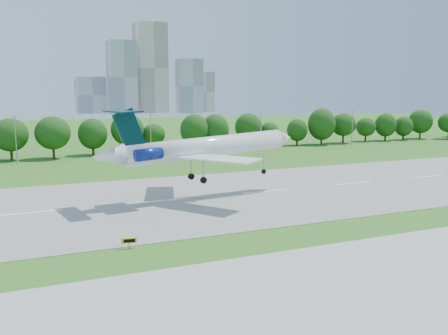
# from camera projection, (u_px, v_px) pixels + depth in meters

# --- Properties ---
(ground) EXTENTS (600.00, 600.00, 0.00)m
(ground) POSITION_uv_depth(u_px,v_px,m) (219.00, 242.00, 60.54)
(ground) COLOR #32691B
(ground) RESTS_ON ground
(runway) EXTENTS (400.00, 45.00, 0.08)m
(runway) POSITION_uv_depth(u_px,v_px,m) (159.00, 201.00, 83.08)
(runway) COLOR gray
(runway) RESTS_ON ground
(taxiway) EXTENTS (400.00, 23.00, 0.08)m
(taxiway) POSITION_uv_depth(u_px,v_px,m) (301.00, 296.00, 44.30)
(taxiway) COLOR #ADADA8
(taxiway) RESTS_ON ground
(tree_line) EXTENTS (288.40, 8.40, 10.40)m
(tree_line) POSITION_uv_depth(u_px,v_px,m) (90.00, 134.00, 142.59)
(tree_line) COLOR #382314
(tree_line) RESTS_ON ground
(light_poles) EXTENTS (175.90, 0.25, 12.19)m
(light_poles) POSITION_uv_depth(u_px,v_px,m) (87.00, 137.00, 132.54)
(light_poles) COLOR gray
(light_poles) RESTS_ON ground
(skyline) EXTENTS (127.00, 52.00, 80.00)m
(skyline) POSITION_uv_depth(u_px,v_px,m) (147.00, 79.00, 448.96)
(skyline) COLOR #B2B2B7
(skyline) RESTS_ON ground
(airliner) EXTENTS (38.31, 27.69, 12.74)m
(airliner) POSITION_uv_depth(u_px,v_px,m) (198.00, 147.00, 84.34)
(airliner) COLOR white
(airliner) RESTS_ON ground
(taxi_sign_centre) EXTENTS (1.76, 0.50, 1.23)m
(taxi_sign_centre) POSITION_uv_depth(u_px,v_px,m) (129.00, 241.00, 57.89)
(taxi_sign_centre) COLOR gray
(taxi_sign_centre) RESTS_ON ground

